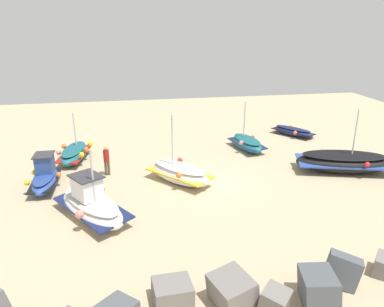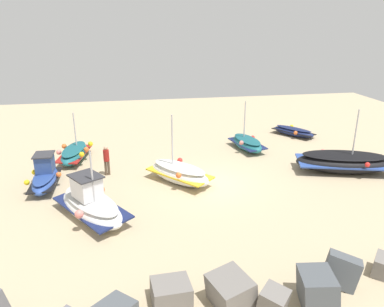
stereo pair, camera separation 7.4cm
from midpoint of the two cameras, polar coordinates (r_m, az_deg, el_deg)
ground_plane at (r=19.80m, az=2.63°, el=-4.65°), size 45.57×45.57×0.00m
fishing_boat_0 at (r=19.75m, az=-2.04°, el=-3.03°), size 3.55×3.83×3.66m
fishing_boat_1 at (r=22.80m, az=22.10°, el=-1.19°), size 5.61×3.31×3.69m
fishing_boat_2 at (r=23.98m, az=-17.70°, el=0.00°), size 2.07×3.72×2.91m
fishing_boat_3 at (r=25.09m, az=8.33°, el=1.57°), size 1.92×3.43×3.23m
fishing_boat_4 at (r=16.93m, az=-15.33°, el=-7.54°), size 3.80×4.58×3.20m
fishing_boat_5 at (r=20.65m, az=-21.71°, el=-3.34°), size 1.66×3.36×1.72m
fishing_boat_6 at (r=28.92m, az=15.17°, el=3.31°), size 2.87×3.35×0.68m
person_walking at (r=21.06m, az=-13.09°, el=-0.76°), size 0.32×0.32×1.70m
breakwater_rocks at (r=12.19m, az=10.01°, el=-20.08°), size 16.81×2.54×1.35m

